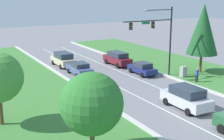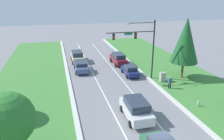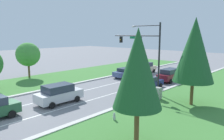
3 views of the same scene
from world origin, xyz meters
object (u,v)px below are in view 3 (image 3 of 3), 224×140
silver_suv (59,94)px  slate_blue_sedan (126,73)px  champagne_suv (145,68)px  pedestrian (144,96)px  traffic_signal_mast (146,47)px  fire_hydrant (114,117)px  utility_cabinet (158,94)px  conifer_near_right_tree (194,50)px  oak_far_left_tree (28,54)px  conifer_far_right_tree (138,69)px  burgundy_suv (170,75)px  navy_sedan (149,83)px

silver_suv → slate_blue_sedan: silver_suv is taller
champagne_suv → pedestrian: champagne_suv is taller
traffic_signal_mast → fire_hydrant: traffic_signal_mast is taller
champagne_suv → utility_cabinet: champagne_suv is taller
silver_suv → traffic_signal_mast: bearing=67.6°
silver_suv → utility_cabinet: bearing=50.2°
pedestrian → conifer_near_right_tree: conifer_near_right_tree is taller
utility_cabinet → champagne_suv: bearing=129.3°
pedestrian → oak_far_left_tree: 21.98m
conifer_far_right_tree → oak_far_left_tree: (-26.14, 5.87, -1.19)m
burgundy_suv → silver_suv: bearing=-101.4°
utility_cabinet → fire_hydrant: bearing=-86.6°
conifer_near_right_tree → oak_far_left_tree: (-25.41, -4.40, -1.75)m
silver_suv → utility_cabinet: size_ratio=3.54×
silver_suv → fire_hydrant: bearing=4.3°
champagne_suv → burgundy_suv: bearing=-26.1°
navy_sedan → conifer_far_right_tree: 15.92m
oak_far_left_tree → traffic_signal_mast: bearing=15.5°
pedestrian → traffic_signal_mast: bearing=-64.1°
silver_suv → conifer_near_right_tree: bearing=40.9°
navy_sedan → pedestrian: 6.94m
conifer_near_right_tree → fire_hydrant: bearing=-110.1°
oak_far_left_tree → utility_cabinet: bearing=9.7°
traffic_signal_mast → conifer_far_right_tree: (6.99, -11.17, -0.51)m
silver_suv → burgundy_suv: 17.87m
utility_cabinet → pedestrian: (-0.19, -2.44, 0.25)m
silver_suv → pedestrian: bearing=40.7°
pedestrian → oak_far_left_tree: bearing=-3.7°
burgundy_suv → pedestrian: 12.48m
utility_cabinet → oak_far_left_tree: oak_far_left_tree is taller
conifer_far_right_tree → traffic_signal_mast: bearing=122.0°
fire_hydrant → traffic_signal_mast: bearing=109.5°
utility_cabinet → conifer_near_right_tree: bearing=10.8°
navy_sedan → burgundy_suv: 5.90m
conifer_near_right_tree → conifer_far_right_tree: (0.73, -10.28, -0.55)m
burgundy_suv → pedestrian: bearing=-74.7°
silver_suv → pedestrian: (6.75, 5.59, -0.08)m
navy_sedan → conifer_far_right_tree: size_ratio=0.58×
silver_suv → champagne_suv: bearing=100.8°
traffic_signal_mast → fire_hydrant: bearing=-70.5°
burgundy_suv → fire_hydrant: size_ratio=7.29×
burgundy_suv → fire_hydrant: 17.65m
silver_suv → pedestrian: 8.76m
fire_hydrant → conifer_near_right_tree: bearing=69.9°
slate_blue_sedan → champagne_suv: bearing=91.9°
navy_sedan → conifer_near_right_tree: size_ratio=0.50×
champagne_suv → navy_sedan: 11.56m
oak_far_left_tree → burgundy_suv: bearing=36.0°
slate_blue_sedan → fire_hydrant: size_ratio=6.73×
fire_hydrant → silver_suv: bearing=-176.7°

